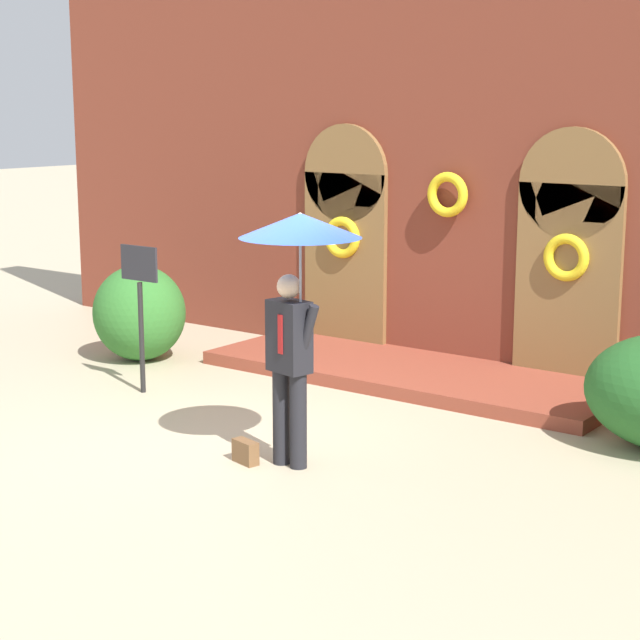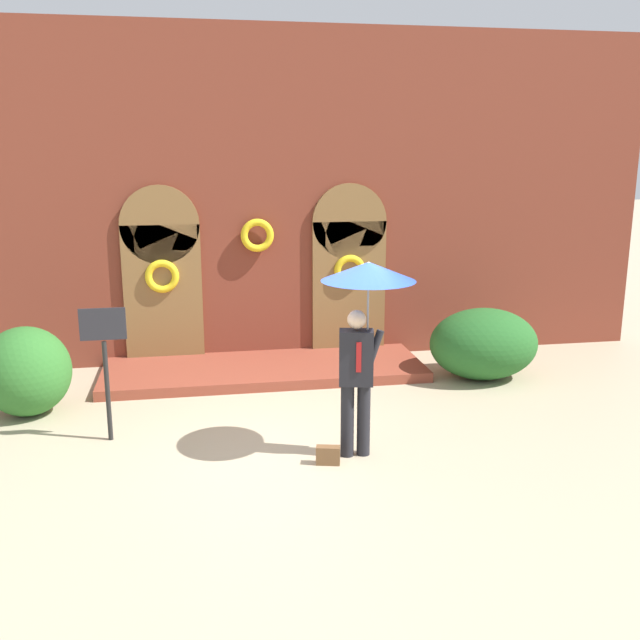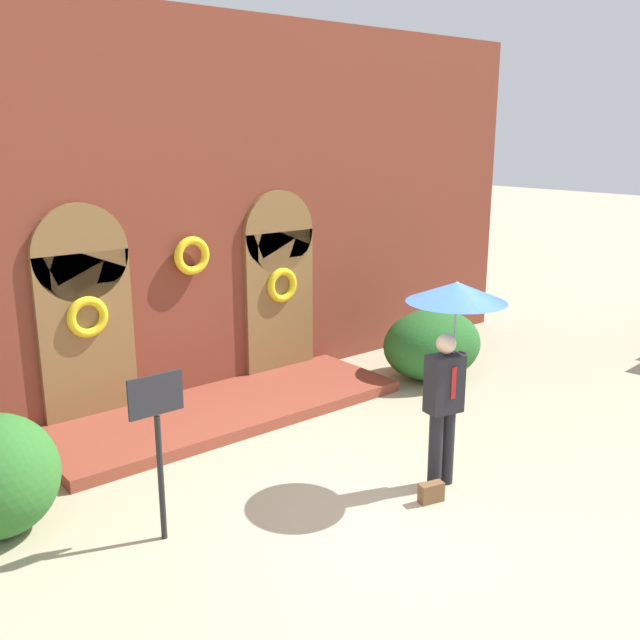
# 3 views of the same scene
# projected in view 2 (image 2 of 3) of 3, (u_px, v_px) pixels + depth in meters

# --- Properties ---
(ground_plane) EXTENTS (80.00, 80.00, 0.00)m
(ground_plane) POSITION_uv_depth(u_px,v_px,m) (289.00, 449.00, 8.81)
(ground_plane) COLOR tan
(building_facade) EXTENTS (14.00, 2.30, 5.60)m
(building_facade) POSITION_uv_depth(u_px,v_px,m) (255.00, 205.00, 12.15)
(building_facade) COLOR brown
(building_facade) RESTS_ON ground
(person_with_umbrella) EXTENTS (1.10, 1.10, 2.36)m
(person_with_umbrella) POSITION_uv_depth(u_px,v_px,m) (365.00, 300.00, 8.22)
(person_with_umbrella) COLOR black
(person_with_umbrella) RESTS_ON ground
(handbag) EXTENTS (0.30, 0.18, 0.22)m
(handbag) POSITION_uv_depth(u_px,v_px,m) (328.00, 455.00, 8.37)
(handbag) COLOR brown
(handbag) RESTS_ON ground
(sign_post) EXTENTS (0.56, 0.06, 1.72)m
(sign_post) POSITION_uv_depth(u_px,v_px,m) (105.00, 352.00, 8.83)
(sign_post) COLOR black
(sign_post) RESTS_ON ground
(shrub_left) EXTENTS (1.22, 1.20, 1.25)m
(shrub_left) POSITION_uv_depth(u_px,v_px,m) (26.00, 371.00, 9.83)
(shrub_left) COLOR #2D6B28
(shrub_left) RESTS_ON ground
(shrub_right) EXTENTS (1.75, 1.41, 1.14)m
(shrub_right) POSITION_uv_depth(u_px,v_px,m) (484.00, 344.00, 11.43)
(shrub_right) COLOR #235B23
(shrub_right) RESTS_ON ground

